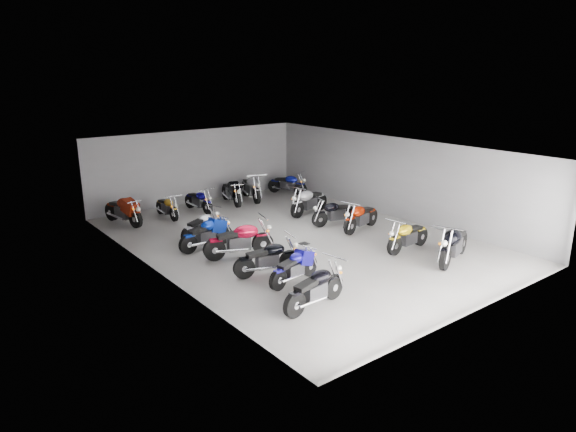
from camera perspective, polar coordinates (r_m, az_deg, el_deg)
name	(u,v)px	position (r m, az deg, el deg)	size (l,w,h in m)	color
ground	(295,240)	(17.89, 0.77, -2.69)	(14.00, 14.00, 0.00)	#9E9B95
wall_back	(197,166)	(23.22, -10.07, 5.49)	(10.00, 0.10, 3.20)	slate
wall_left	(157,221)	(14.96, -14.39, -0.54)	(0.10, 14.00, 3.20)	slate
wall_right	(393,177)	(20.85, 11.64, 4.23)	(0.10, 14.00, 3.20)	slate
ceiling	(295,148)	(17.13, 0.81, 7.57)	(10.00, 14.00, 0.04)	black
drain_grate	(304,244)	(17.52, 1.79, -3.08)	(0.32, 0.32, 0.01)	black
motorcycle_left_a	(316,288)	(12.84, 3.08, -8.04)	(2.10, 0.50, 0.92)	black
motorcycle_left_b	(295,267)	(14.26, 0.75, -5.70)	(1.90, 0.53, 0.84)	black
motorcycle_left_c	(268,258)	(14.81, -2.23, -4.72)	(2.03, 0.62, 0.90)	black
motorcycle_left_d	(240,240)	(16.21, -5.39, -2.71)	(2.25, 0.74, 1.01)	black
motorcycle_left_e	(207,234)	(17.15, -9.01, -1.97)	(2.08, 0.49, 0.91)	black
motorcycle_left_f	(202,226)	(18.24, -9.57, -1.06)	(1.83, 0.71, 0.83)	black
motorcycle_right_a	(454,244)	(16.54, 17.94, -2.98)	(2.32, 0.92, 1.05)	black
motorcycle_right_b	(408,236)	(17.19, 13.16, -2.16)	(2.08, 0.45, 0.91)	black
motorcycle_right_d	(361,217)	(19.02, 8.09, -0.09)	(2.12, 0.64, 0.94)	black
motorcycle_right_e	(336,213)	(19.56, 5.30, 0.37)	(2.00, 0.63, 0.89)	black
motorcycle_right_f	(309,201)	(20.98, 2.32, 1.67)	(2.25, 0.69, 1.00)	black
motorcycle_back_a	(123,211)	(20.54, -17.82, 0.58)	(0.69, 2.24, 1.00)	black
motorcycle_back_b	(167,207)	(21.01, -13.29, 0.99)	(0.36, 1.86, 0.82)	black
motorcycle_back_c	(199,200)	(21.73, -9.89, 1.72)	(0.42, 1.95, 0.85)	black
motorcycle_back_d	(232,192)	(22.76, -6.29, 2.68)	(0.64, 2.19, 0.97)	black
motorcycle_back_e	(251,188)	(23.35, -4.11, 3.16)	(0.80, 2.31, 1.04)	black
motorcycle_back_f	(288,184)	(24.40, -0.04, 3.59)	(0.95, 1.93, 0.90)	black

